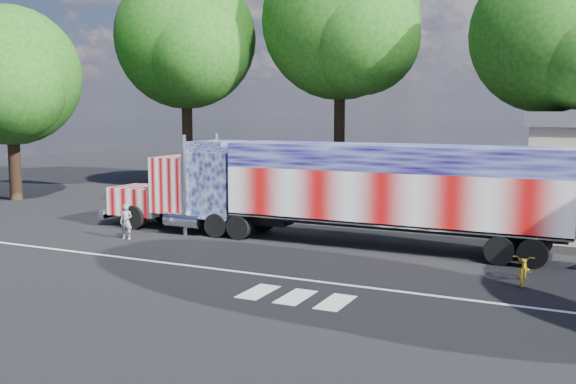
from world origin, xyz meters
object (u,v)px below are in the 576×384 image
at_px(tree_w_a, 11,76).
at_px(tree_nw_a, 187,39).
at_px(semi_truck, 331,188).
at_px(bicycle, 524,268).
at_px(coach_bus, 298,176).
at_px(woman, 126,222).
at_px(tree_n_mid, 343,22).
at_px(tree_ne_a, 552,35).

distance_m(tree_w_a, tree_nw_a, 11.20).
bearing_deg(semi_truck, bicycle, -23.26).
xyz_separation_m(bicycle, tree_w_a, (-29.17, 6.86, 6.80)).
bearing_deg(coach_bus, semi_truck, -55.88).
distance_m(bicycle, tree_w_a, 30.73).
height_order(coach_bus, tree_nw_a, tree_nw_a).
bearing_deg(tree_nw_a, semi_truck, -39.19).
relative_size(woman, bicycle, 0.82).
relative_size(tree_nw_a, tree_n_mid, 0.93).
bearing_deg(coach_bus, tree_w_a, -169.28).
bearing_deg(semi_truck, tree_w_a, 170.55).
bearing_deg(woman, tree_nw_a, 105.19).
bearing_deg(woman, coach_bus, 61.30).
bearing_deg(coach_bus, woman, -108.09).
bearing_deg(bicycle, semi_truck, 154.75).
relative_size(tree_w_a, tree_n_mid, 0.72).
height_order(semi_truck, tree_ne_a, tree_ne_a).
distance_m(semi_truck, tree_w_a, 22.42).
distance_m(semi_truck, bicycle, 8.47).
xyz_separation_m(tree_w_a, tree_ne_a, (28.54, 9.61, 1.90)).
bearing_deg(tree_nw_a, coach_bus, -27.99).
height_order(semi_truck, woman, semi_truck).
height_order(woman, bicycle, woman).
relative_size(coach_bus, tree_n_mid, 0.78).
xyz_separation_m(woman, bicycle, (15.44, -0.24, -0.26)).
bearing_deg(tree_w_a, coach_bus, 10.72).
height_order(woman, tree_w_a, tree_w_a).
bearing_deg(tree_w_a, woman, -25.75).
relative_size(semi_truck, coach_bus, 1.61).
relative_size(tree_ne_a, tree_nw_a, 0.91).
relative_size(semi_truck, tree_ne_a, 1.49).
bearing_deg(woman, semi_truck, 10.62).
xyz_separation_m(bicycle, tree_nw_a, (-22.95, 15.77, 9.53)).
bearing_deg(tree_nw_a, bicycle, -34.49).
relative_size(woman, tree_nw_a, 0.10).
relative_size(tree_w_a, tree_ne_a, 0.85).
bearing_deg(coach_bus, tree_nw_a, 152.01).
bearing_deg(tree_w_a, tree_ne_a, 18.61).
distance_m(semi_truck, tree_nw_a, 21.26).
relative_size(semi_truck, woman, 13.67).
bearing_deg(bicycle, tree_nw_a, 143.51).
relative_size(semi_truck, tree_nw_a, 1.35).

